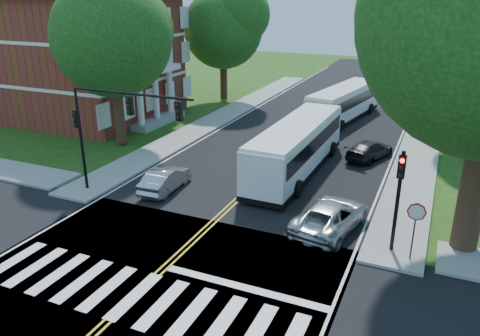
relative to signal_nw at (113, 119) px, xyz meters
The scene contains 21 objects.
ground 9.74m from the signal_nw, 47.67° to the right, with size 140.00×140.00×0.00m, color #224812.
road 13.69m from the signal_nw, 63.16° to the left, with size 14.00×96.00×0.01m, color black.
cross_road 9.73m from the signal_nw, 47.67° to the right, with size 60.00×12.00×0.01m, color black.
center_line 17.20m from the signal_nw, 69.39° to the left, with size 0.36×70.00×0.01m, color gold.
edge_line_w 16.20m from the signal_nw, 93.47° to the left, with size 0.12×70.00×0.01m, color silver.
edge_line_e 20.54m from the signal_nw, 50.90° to the left, with size 0.12×70.00×0.01m, color silver.
crosswalk 10.07m from the signal_nw, 49.80° to the right, with size 12.60×3.00×0.01m, color silver.
stop_bar 11.40m from the signal_nw, 27.30° to the right, with size 6.60×0.40×0.01m, color silver.
sidewalk_nw 19.22m from the signal_nw, 97.50° to the left, with size 2.60×40.00×0.15m, color gray.
sidewalk_ne 23.75m from the signal_nw, 52.69° to the left, with size 2.60×40.00×0.15m, color gray.
tree_west_near 9.96m from the signal_nw, 126.70° to the left, with size 8.00×8.00×11.40m.
tree_west_far 24.27m from the signal_nw, 102.31° to the left, with size 7.60×7.60×10.67m.
brick_building 21.08m from the signal_nw, 139.86° to the left, with size 20.00×13.00×10.80m.
signal_nw is the anchor object (origin of this frame).
signal_ne 14.13m from the signal_nw, ahead, with size 0.30×0.46×4.40m.
stop_sign 15.05m from the signal_nw, ahead, with size 0.76×0.08×2.53m.
bus_lead 10.96m from the signal_nw, 45.28° to the left, with size 3.03×11.82×3.04m.
bus_follow 22.44m from the signal_nw, 70.39° to the left, with size 4.22×11.19×2.83m.
hatchback 4.48m from the signal_nw, 47.46° to the left, with size 1.36×3.89×1.28m, color #A2A5A9.
suv 11.81m from the signal_nw, ahead, with size 2.31×5.01×1.39m, color #B2B4B9.
dark_sedan 16.68m from the signal_nw, 46.41° to the left, with size 1.69×4.15×1.20m, color black.
Camera 1 is at (9.32, -12.03, 10.48)m, focal length 35.00 mm.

